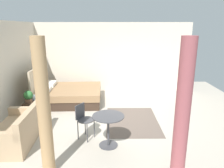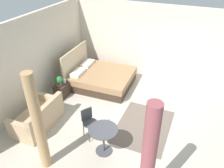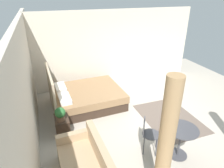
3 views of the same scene
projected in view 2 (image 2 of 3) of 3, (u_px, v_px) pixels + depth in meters
The scene contains 13 objects.
ground_plane at pixel (129, 116), 7.00m from camera, with size 8.45×9.33×0.02m, color #B2A899.
wall_back at pixel (38, 57), 7.31m from camera, with size 8.45×0.12×2.82m, color beige.
wall_right at pixel (155, 43), 8.40m from camera, with size 0.12×6.33×2.82m, color beige.
area_rug at pixel (143, 126), 6.59m from camera, with size 2.01×1.47×0.01m, color #66564C.
bed at pixel (100, 78), 8.42m from camera, with size 1.92×2.27×1.31m.
couch at pixel (39, 118), 6.47m from camera, with size 1.52×0.88×0.82m.
nightstand at pixel (62, 90), 7.82m from camera, with size 0.54×0.35×0.46m.
potted_plant at pixel (59, 81), 7.52m from camera, with size 0.27×0.27×0.36m.
vase at pixel (64, 81), 7.73m from camera, with size 0.11×0.11×0.15m.
balcony_table at pixel (104, 136), 5.53m from camera, with size 0.72×0.72×0.74m.
cafe_chair_near_window at pixel (89, 120), 6.02m from camera, with size 0.55×0.55×0.85m.
curtain_left at pixel (148, 160), 4.00m from camera, with size 0.26×0.26×2.51m.
curtain_right at pixel (38, 124), 4.81m from camera, with size 0.23×0.23×2.51m.
Camera 2 is at (-5.21, -1.65, 4.51)m, focal length 36.25 mm.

